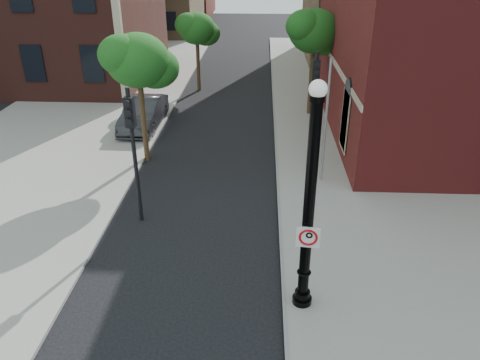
# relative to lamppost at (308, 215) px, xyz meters

# --- Properties ---
(ground) EXTENTS (120.00, 120.00, 0.00)m
(ground) POSITION_rel_lamppost_xyz_m (-2.53, 0.51, -2.90)
(ground) COLOR black
(ground) RESTS_ON ground
(sidewalk_right) EXTENTS (8.00, 60.00, 0.12)m
(sidewalk_right) POSITION_rel_lamppost_xyz_m (3.47, 10.51, -2.84)
(sidewalk_right) COLOR gray
(sidewalk_right) RESTS_ON ground
(sidewalk_left) EXTENTS (10.00, 50.00, 0.12)m
(sidewalk_left) POSITION_rel_lamppost_xyz_m (-11.53, 18.51, -2.84)
(sidewalk_left) COLOR gray
(sidewalk_left) RESTS_ON ground
(curb_edge) EXTENTS (0.10, 60.00, 0.14)m
(curb_edge) POSITION_rel_lamppost_xyz_m (-0.48, 10.51, -2.83)
(curb_edge) COLOR gray
(curb_edge) RESTS_ON ground
(lamppost) EXTENTS (0.53, 0.53, 6.28)m
(lamppost) POSITION_rel_lamppost_xyz_m (0.00, 0.00, 0.00)
(lamppost) COLOR black
(lamppost) RESTS_ON ground
(no_parking_sign) EXTENTS (0.59, 0.10, 0.60)m
(no_parking_sign) POSITION_rel_lamppost_xyz_m (0.02, -0.16, -0.55)
(no_parking_sign) COLOR white
(no_parking_sign) RESTS_ON ground
(parked_car) EXTENTS (1.79, 4.93, 1.62)m
(parked_car) POSITION_rel_lamppost_xyz_m (-7.50, 13.58, -2.09)
(parked_car) COLOR #2A2A2E
(parked_car) RESTS_ON ground
(traffic_signal_left) EXTENTS (0.31, 0.40, 4.85)m
(traffic_signal_left) POSITION_rel_lamppost_xyz_m (-5.45, 4.21, 0.37)
(traffic_signal_left) COLOR black
(traffic_signal_left) RESTS_ON ground
(traffic_signal_right) EXTENTS (0.32, 0.41, 4.97)m
(traffic_signal_right) POSITION_rel_lamppost_xyz_m (1.01, 9.42, 0.45)
(traffic_signal_right) COLOR black
(traffic_signal_right) RESTS_ON ground
(utility_pole) EXTENTS (0.10, 0.10, 5.12)m
(utility_pole) POSITION_rel_lamppost_xyz_m (1.31, 7.52, -0.34)
(utility_pole) COLOR #999999
(utility_pole) RESTS_ON ground
(street_tree_a) EXTENTS (3.15, 2.85, 5.68)m
(street_tree_a) POSITION_rel_lamppost_xyz_m (-6.38, 9.46, 1.58)
(street_tree_a) COLOR #352515
(street_tree_a) RESTS_ON ground
(street_tree_b) EXTENTS (2.81, 2.54, 5.06)m
(street_tree_b) POSITION_rel_lamppost_xyz_m (-5.45, 20.98, 1.09)
(street_tree_b) COLOR #352515
(street_tree_b) RESTS_ON ground
(street_tree_c) EXTENTS (3.26, 2.95, 5.88)m
(street_tree_c) POSITION_rel_lamppost_xyz_m (1.56, 16.17, 1.74)
(street_tree_c) COLOR #352515
(street_tree_c) RESTS_ON ground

